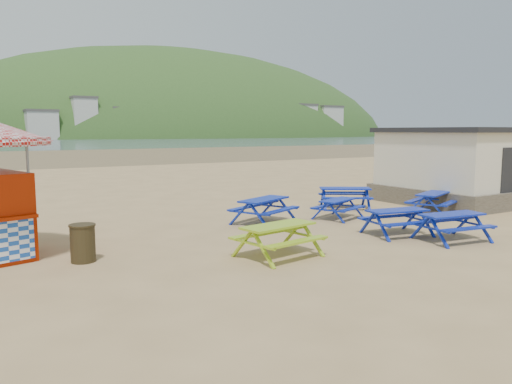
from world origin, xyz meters
TOP-DOWN VIEW (x-y plane):
  - ground at (0.00, 0.00)m, footprint 400.00×400.00m
  - wet_sand at (0.00, 55.00)m, footprint 400.00×400.00m
  - picnic_table_blue_a at (-0.21, 1.12)m, footprint 2.42×2.23m
  - picnic_table_blue_b at (4.22, 2.21)m, footprint 2.46×2.34m
  - picnic_table_blue_c at (2.45, 0.54)m, footprint 1.95×1.76m
  - picnic_table_blue_d at (2.10, -2.47)m, footprint 2.00×1.71m
  - picnic_table_blue_e at (2.80, -3.78)m, footprint 1.99×1.69m
  - picnic_table_blue_f at (6.09, -0.47)m, footprint 2.25×2.06m
  - picnic_table_yellow at (-2.25, -2.76)m, footprint 2.11×1.81m
  - litter_bin at (-6.37, -0.80)m, footprint 0.60×0.60m
  - amenity_block at (10.50, 1.00)m, footprint 7.40×5.40m
  - headland_town at (90.00, 229.68)m, footprint 264.00×144.00m

SIDE VIEW (x-z plane):
  - headland_town at x=90.00m, z-range -63.91..44.09m
  - ground at x=0.00m, z-range 0.00..0.00m
  - wet_sand at x=0.00m, z-range 0.00..0.00m
  - picnic_table_blue_c at x=2.45m, z-range 0.00..0.67m
  - picnic_table_blue_d at x=2.10m, z-range 0.00..0.75m
  - picnic_table_blue_e at x=2.80m, z-range 0.00..0.76m
  - picnic_table_blue_f at x=6.09m, z-range 0.00..0.77m
  - picnic_table_yellow at x=-2.25m, z-range 0.00..0.79m
  - picnic_table_blue_b at x=4.22m, z-range 0.00..0.81m
  - picnic_table_blue_a at x=-0.21m, z-range 0.00..0.82m
  - litter_bin at x=-6.37m, z-range 0.01..0.89m
  - amenity_block at x=10.50m, z-range -0.01..3.14m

